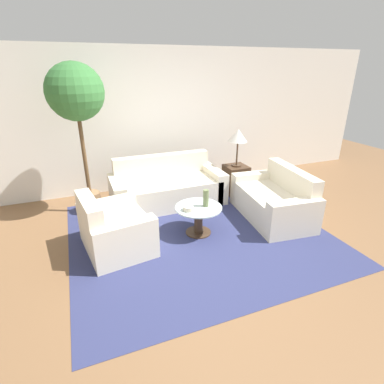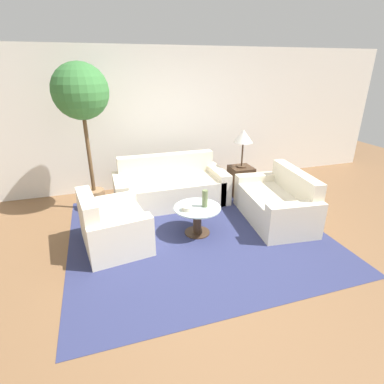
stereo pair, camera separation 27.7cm
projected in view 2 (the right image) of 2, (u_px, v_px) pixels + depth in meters
name	position (u px, v px, depth m)	size (l,w,h in m)	color
ground_plane	(202.00, 256.00, 3.83)	(14.00, 14.00, 0.00)	brown
wall_back	(156.00, 120.00, 5.71)	(10.00, 0.06, 2.60)	white
rug	(197.00, 233.00, 4.37)	(3.55, 3.25, 0.01)	navy
sofa_main	(170.00, 187.00, 5.29)	(1.92, 0.86, 0.81)	beige
armchair	(110.00, 228.00, 3.96)	(0.92, 1.08, 0.78)	beige
loveseat	(278.00, 204.00, 4.67)	(0.96, 1.51, 0.79)	beige
coffee_table	(197.00, 216.00, 4.27)	(0.67, 0.67, 0.42)	#422D1E
side_table	(240.00, 181.00, 5.61)	(0.40, 0.40, 0.54)	#422D1E
table_lamp	(243.00, 137.00, 5.29)	(0.34, 0.34, 0.68)	#422D1E
potted_plant	(81.00, 99.00, 4.43)	(0.83, 0.83, 2.33)	#93704C
vase	(205.00, 199.00, 4.18)	(0.08, 0.08, 0.25)	#6B7A4C
bowl	(187.00, 208.00, 4.11)	(0.14, 0.14, 0.06)	beige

